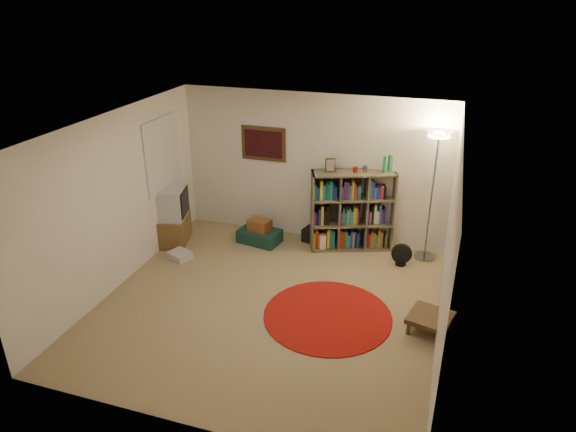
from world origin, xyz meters
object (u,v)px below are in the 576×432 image
Objects in this scene: bookshelf at (351,212)px; floor_lamp at (437,155)px; tv_stand at (172,216)px; side_table at (430,318)px; suitcase at (260,236)px; floor_fan at (402,255)px.

floor_lamp reaches higher than bookshelf.
side_table is (4.33, -1.22, -0.29)m from tv_stand.
bookshelf is 2.12× the size of suitcase.
tv_stand is 1.61× the size of side_table.
suitcase is (-2.40, 0.08, -0.07)m from floor_fan.
suitcase is at bearing -173.92° from floor_lamp.
bookshelf is at bearing 126.24° from side_table.
side_table is (0.20, -1.97, -1.54)m from floor_lamp.
tv_stand reaches higher than suitcase.
tv_stand is at bearing -151.82° from suitcase.
floor_fan is 3.83m from tv_stand.
side_table is at bearing -19.52° from suitcase.
bookshelf is 1.60× the size of tv_stand.
suitcase is 1.21× the size of side_table.
floor_lamp is at bearing 36.41° from floor_fan.
floor_fan is at bearing 8.39° from suitcase.
tv_stand reaches higher than floor_fan.
floor_fan is at bearing -42.12° from bookshelf.
suitcase is (1.40, 0.45, -0.37)m from tv_stand.
bookshelf is 1.65m from floor_lamp.
floor_fan is 2.40m from suitcase.
floor_lamp reaches higher than floor_fan.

